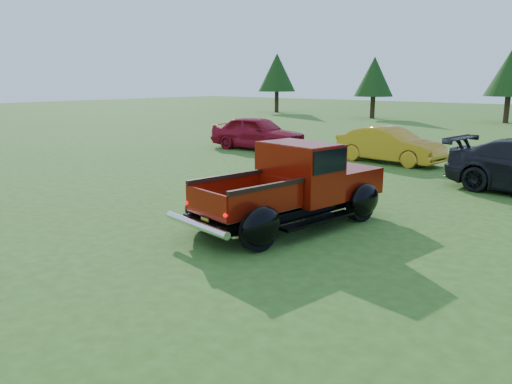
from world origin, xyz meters
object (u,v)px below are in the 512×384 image
(tree_far_west, at_px, (277,73))
(tree_mid_left, at_px, (511,72))
(pickup_truck, at_px, (299,185))
(show_car_red, at_px, (258,133))
(show_car_yellow, at_px, (390,145))
(tree_west, at_px, (374,77))

(tree_far_west, xyz_separation_m, tree_mid_left, (19.00, 1.00, -0.14))
(tree_far_west, height_order, tree_mid_left, tree_far_west)
(pickup_truck, relative_size, show_car_red, 1.14)
(show_car_red, xyz_separation_m, show_car_yellow, (5.84, 0.29, -0.07))
(tree_far_west, height_order, tree_west, tree_far_west)
(show_car_yellow, bearing_deg, tree_far_west, 50.73)
(tree_west, relative_size, pickup_truck, 0.98)
(tree_mid_left, bearing_deg, pickup_truck, -83.87)
(pickup_truck, bearing_deg, tree_mid_left, 105.22)
(tree_far_west, xyz_separation_m, show_car_yellow, (20.21, -19.82, -2.89))
(tree_far_west, xyz_separation_m, show_car_red, (14.37, -20.10, -2.82))
(pickup_truck, distance_m, show_car_yellow, 8.60)
(tree_west, distance_m, pickup_truck, 29.87)
(tree_mid_left, xyz_separation_m, show_car_red, (-4.63, -21.10, -2.68))
(show_car_red, bearing_deg, tree_far_west, 29.01)
(tree_mid_left, distance_m, show_car_red, 21.77)
(tree_far_west, bearing_deg, tree_mid_left, 3.01)
(pickup_truck, relative_size, show_car_yellow, 1.22)
(tree_far_west, relative_size, tree_mid_left, 1.04)
(tree_far_west, relative_size, tree_west, 1.13)
(show_car_red, bearing_deg, pickup_truck, -142.74)
(tree_mid_left, relative_size, show_car_yellow, 1.31)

